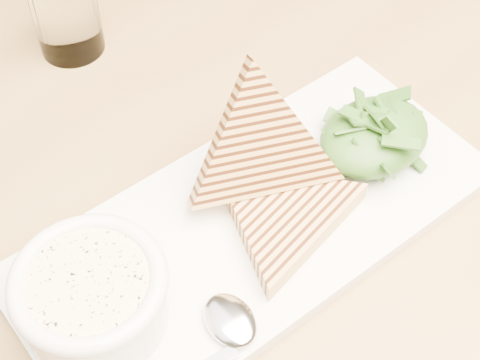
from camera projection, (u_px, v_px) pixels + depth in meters
table_top at (268, 148)px, 0.73m from camera, size 1.38×0.96×0.04m
table_leg_br at (374, 7)px, 1.46m from camera, size 0.06×0.06×0.73m
platter at (254, 224)px, 0.64m from camera, size 0.43×0.20×0.01m
soup_bowl at (94, 301)px, 0.56m from camera, size 0.11×0.11×0.04m
soup at (88, 283)px, 0.54m from camera, size 0.09×0.09×0.01m
bowl_rim at (88, 282)px, 0.54m from camera, size 0.12×0.12×0.01m
sandwich_flat at (283, 216)px, 0.62m from camera, size 0.18×0.18×0.02m
sandwich_lean at (261, 148)px, 0.61m from camera, size 0.20×0.20×0.18m
salad_base at (374, 137)px, 0.66m from camera, size 0.11×0.09×0.04m
arugula_pile at (375, 132)px, 0.66m from camera, size 0.11×0.10×0.05m
spoon_bowl at (230, 320)px, 0.57m from camera, size 0.04×0.05×0.01m
glass_near at (65, 8)px, 0.75m from camera, size 0.07×0.07×0.10m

